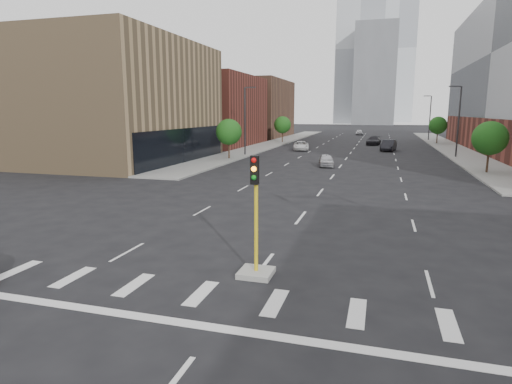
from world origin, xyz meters
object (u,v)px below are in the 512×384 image
at_px(car_far_left, 301,146).
at_px(car_distant, 359,132).
at_px(median_traffic_signal, 256,250).
at_px(car_mid_right, 389,145).
at_px(car_deep_right, 374,141).
at_px(car_near_left, 326,160).

bearing_deg(car_far_left, car_distant, 72.59).
relative_size(median_traffic_signal, car_far_left, 0.88).
distance_m(car_mid_right, car_deep_right, 11.91).
height_order(car_near_left, car_far_left, car_far_left).
bearing_deg(car_mid_right, car_distant, 107.42).
distance_m(car_near_left, car_far_left, 19.61).
bearing_deg(car_far_left, car_deep_right, 43.86).
distance_m(car_near_left, car_mid_right, 22.26).
height_order(median_traffic_signal, car_mid_right, median_traffic_signal).
bearing_deg(car_deep_right, median_traffic_signal, -86.83).
bearing_deg(car_mid_right, car_deep_right, 110.75).
relative_size(car_mid_right, car_distant, 1.26).
height_order(car_far_left, car_distant, car_far_left).
distance_m(median_traffic_signal, car_mid_right, 53.97).
distance_m(median_traffic_signal, car_far_left, 51.69).
xyz_separation_m(car_mid_right, car_distant, (-6.54, 44.73, -0.15)).
bearing_deg(median_traffic_signal, car_far_left, 98.52).
distance_m(car_near_left, car_deep_right, 33.17).
distance_m(median_traffic_signal, car_distant, 98.45).
height_order(car_mid_right, car_far_left, car_mid_right).
height_order(car_mid_right, car_distant, car_mid_right).
bearing_deg(median_traffic_signal, car_mid_right, 84.40).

